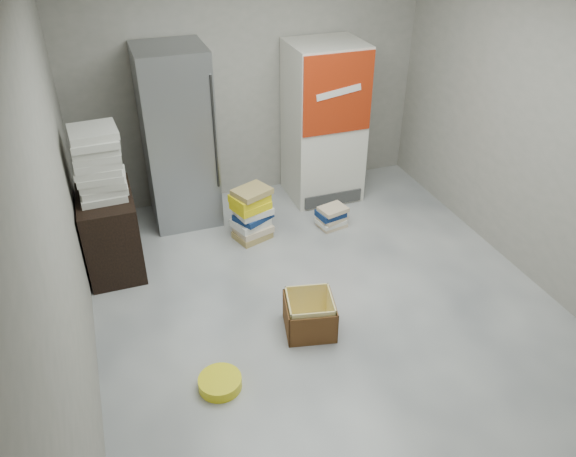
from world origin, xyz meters
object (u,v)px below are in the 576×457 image
(coke_cooler, at_px, (324,123))
(cardboard_box, at_px, (310,317))
(steel_fridge, at_px, (178,138))
(wood_shelf, at_px, (111,232))
(phonebook_stack_main, at_px, (252,214))

(coke_cooler, bearing_deg, cardboard_box, -114.66)
(steel_fridge, height_order, wood_shelf, steel_fridge)
(steel_fridge, height_order, cardboard_box, steel_fridge)
(cardboard_box, bearing_deg, steel_fridge, 118.04)
(steel_fridge, relative_size, coke_cooler, 1.06)
(steel_fridge, relative_size, cardboard_box, 3.92)
(phonebook_stack_main, bearing_deg, wood_shelf, 161.93)
(wood_shelf, bearing_deg, coke_cooler, 16.28)
(coke_cooler, distance_m, wood_shelf, 2.63)
(wood_shelf, height_order, cardboard_box, wood_shelf)
(cardboard_box, bearing_deg, phonebook_stack_main, 103.99)
(coke_cooler, relative_size, wood_shelf, 2.25)
(coke_cooler, height_order, wood_shelf, coke_cooler)
(phonebook_stack_main, relative_size, cardboard_box, 1.21)
(steel_fridge, relative_size, wood_shelf, 2.37)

